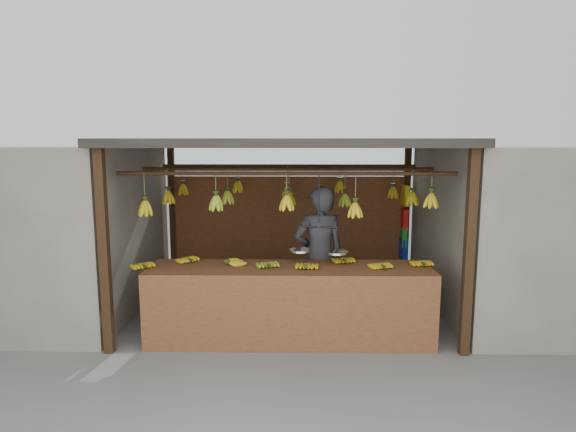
{
  "coord_description": "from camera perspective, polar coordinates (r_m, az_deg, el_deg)",
  "views": [
    {
      "loc": [
        0.1,
        -6.65,
        2.34
      ],
      "look_at": [
        0.0,
        0.3,
        1.3
      ],
      "focal_mm": 30.0,
      "sensor_mm": 36.0,
      "label": 1
    }
  ],
  "objects": [
    {
      "name": "neighbor_right",
      "position": [
        7.6,
        28.22,
        -1.51
      ],
      "size": [
        3.0,
        3.0,
        2.3
      ],
      "primitive_type": "cube",
      "color": "slate",
      "rests_on": "ground"
    },
    {
      "name": "bag_bundles",
      "position": [
        8.31,
        13.6,
        -1.03
      ],
      "size": [
        0.08,
        0.26,
        1.23
      ],
      "color": "yellow",
      "rests_on": "ground"
    },
    {
      "name": "hanging_bananas",
      "position": [
        6.69,
        -0.02,
        2.26
      ],
      "size": [
        3.59,
        2.23,
        0.4
      ],
      "color": "gold",
      "rests_on": "ground"
    },
    {
      "name": "ground",
      "position": [
        7.05,
        -0.04,
        -10.88
      ],
      "size": [
        80.0,
        80.0,
        0.0
      ],
      "primitive_type": "plane",
      "color": "#5B5B57"
    },
    {
      "name": "vendor",
      "position": [
        6.22,
        3.72,
        -4.79
      ],
      "size": [
        0.75,
        0.59,
        1.82
      ],
      "primitive_type": "imported",
      "rotation": [
        0.0,
        0.0,
        3.39
      ],
      "color": "#262628",
      "rests_on": "ground"
    },
    {
      "name": "stall",
      "position": [
        6.98,
        0.0,
        5.49
      ],
      "size": [
        4.3,
        3.3,
        2.4
      ],
      "color": "black",
      "rests_on": "ground"
    },
    {
      "name": "balance_scale",
      "position": [
        5.78,
        3.62,
        -3.68
      ],
      "size": [
        0.69,
        0.36,
        0.95
      ],
      "color": "black",
      "rests_on": "ground"
    },
    {
      "name": "neighbor_left",
      "position": [
        7.7,
        -27.92,
        -1.38
      ],
      "size": [
        3.0,
        3.0,
        2.3
      ],
      "primitive_type": "cube",
      "color": "slate",
      "rests_on": "ground"
    },
    {
      "name": "counter",
      "position": [
        5.66,
        0.17,
        -8.28
      ],
      "size": [
        3.51,
        0.77,
        0.96
      ],
      "color": "brown",
      "rests_on": "ground"
    }
  ]
}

